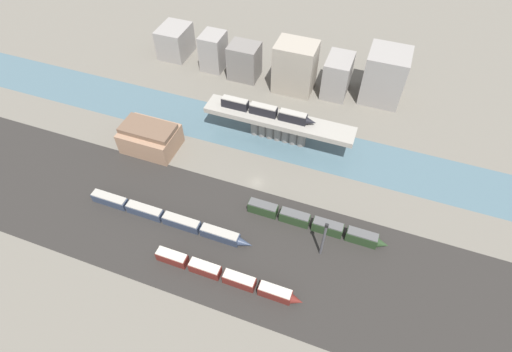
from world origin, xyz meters
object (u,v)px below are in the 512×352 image
Objects in this scene: train_on_bridge at (267,111)px; signal_tower at (323,239)px; train_yard_far at (315,223)px; train_yard_near at (226,276)px; warehouse_building at (150,137)px; train_yard_mid at (168,218)px.

train_on_bridge is 52.25m from signal_tower.
signal_tower is (4.02, -8.20, 5.65)m from train_yard_far.
signal_tower reaches higher than train_on_bridge.
train_on_bridge is at bearing 98.34° from train_yard_near.
signal_tower reaches higher than warehouse_building.
warehouse_building reaches higher than train_yard_near.
signal_tower reaches higher than train_yard_mid.
train_yard_near is 28.83m from signal_tower.
train_on_bridge is at bearing 126.82° from signal_tower.
train_yard_far is at bearing 116.10° from signal_tower.
signal_tower is at bearing 36.76° from train_yard_near.
train_yard_near is at bearing -40.49° from warehouse_building.
train_yard_mid is (-15.81, -46.91, -10.21)m from train_on_bridge.
train_yard_near reaches higher than train_yard_mid.
train_on_bridge is 0.64× the size of train_yard_mid.
warehouse_building is (-45.42, 38.77, 2.87)m from train_yard_near.
train_yard_far is 2.27× the size of warehouse_building.
signal_tower is (68.04, -21.88, 2.97)m from warehouse_building.
warehouse_building is at bearing 162.17° from signal_tower.
train_yard_near is 27.05m from train_yard_mid.
warehouse_building is at bearing 167.94° from train_yard_far.
train_yard_near is 59.79m from warehouse_building.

